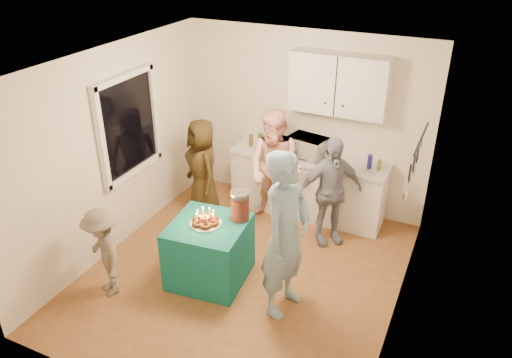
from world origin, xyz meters
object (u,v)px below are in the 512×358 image
at_px(child_near_left, 104,253).
at_px(microwave, 307,147).
at_px(party_table, 209,251).
at_px(man_birthday, 286,235).
at_px(punch_jar, 240,206).
at_px(counter, 308,186).
at_px(woman_back_center, 275,170).
at_px(woman_back_right, 330,192).
at_px(woman_back_left, 203,169).

bearing_deg(child_near_left, microwave, 93.43).
distance_m(party_table, man_birthday, 1.15).
height_order(microwave, punch_jar, microwave).
distance_m(counter, woman_back_center, 0.70).
height_order(party_table, woman_back_center, woman_back_center).
height_order(microwave, woman_back_center, woman_back_center).
height_order(punch_jar, woman_back_right, woman_back_right).
height_order(woman_back_center, woman_back_right, woman_back_center).
distance_m(counter, woman_back_left, 1.54).
bearing_deg(man_birthday, punch_jar, 70.82).
bearing_deg(party_table, punch_jar, 43.34).
distance_m(party_table, woman_back_center, 1.56).
relative_size(man_birthday, woman_back_right, 1.27).
bearing_deg(child_near_left, woman_back_right, 78.50).
xyz_separation_m(punch_jar, woman_back_left, (-1.10, 1.00, -0.20)).
bearing_deg(child_near_left, counter, 92.81).
bearing_deg(child_near_left, man_birthday, 50.09).
bearing_deg(party_table, woman_back_center, 81.70).
bearing_deg(woman_back_center, microwave, 64.02).
bearing_deg(woman_back_right, woman_back_center, 132.34).
height_order(punch_jar, woman_back_left, woman_back_left).
bearing_deg(woman_back_right, punch_jar, -164.01).
height_order(party_table, woman_back_left, woman_back_left).
bearing_deg(woman_back_center, woman_back_left, -162.40).
height_order(party_table, punch_jar, punch_jar).
xyz_separation_m(woman_back_left, child_near_left, (-0.12, -1.99, -0.18)).
bearing_deg(microwave, counter, 11.31).
relative_size(woman_back_left, child_near_left, 1.33).
bearing_deg(punch_jar, man_birthday, -26.73).
relative_size(party_table, child_near_left, 0.77).
xyz_separation_m(counter, woman_back_left, (-1.36, -0.66, 0.30)).
xyz_separation_m(party_table, man_birthday, (0.99, -0.09, 0.57)).
xyz_separation_m(punch_jar, child_near_left, (-1.22, -0.99, -0.38)).
bearing_deg(woman_back_left, counter, 63.42).
relative_size(punch_jar, child_near_left, 0.31).
height_order(counter, punch_jar, punch_jar).
bearing_deg(woman_back_right, party_table, -166.73).
xyz_separation_m(microwave, child_near_left, (-1.44, -2.65, -0.50)).
height_order(counter, man_birthday, man_birthday).
relative_size(counter, man_birthday, 1.16).
height_order(man_birthday, child_near_left, man_birthday).
bearing_deg(counter, child_near_left, -119.19).
height_order(microwave, child_near_left, microwave).
bearing_deg(punch_jar, child_near_left, -140.95).
relative_size(microwave, child_near_left, 0.47).
bearing_deg(woman_back_right, woman_back_left, 143.25).
distance_m(party_table, child_near_left, 1.20).
relative_size(counter, woman_back_center, 1.31).
bearing_deg(punch_jar, woman_back_right, 55.40).
xyz_separation_m(counter, man_birthday, (0.45, -2.02, 0.52)).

